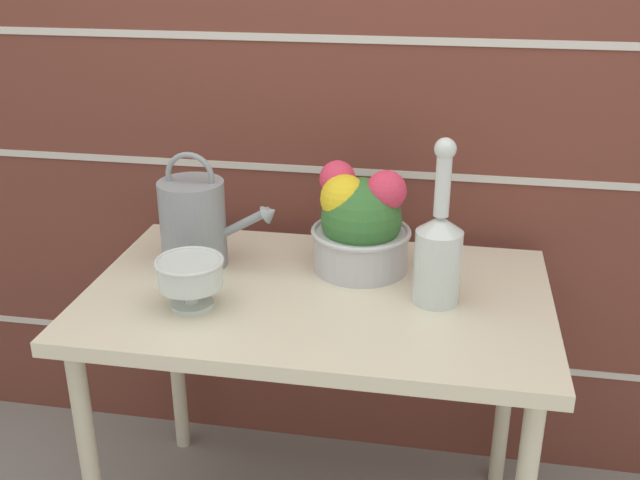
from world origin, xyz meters
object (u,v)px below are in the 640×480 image
object	(u,v)px
watering_can	(194,222)
flower_planter	(360,224)
crystal_pedestal_bowl	(190,275)
glass_decanter	(438,250)

from	to	relation	value
watering_can	flower_planter	size ratio (longest dim) A/B	1.14
watering_can	crystal_pedestal_bowl	world-z (taller)	watering_can
watering_can	glass_decanter	world-z (taller)	glass_decanter
watering_can	flower_planter	distance (m)	0.42
crystal_pedestal_bowl	glass_decanter	bearing A→B (deg)	13.55
watering_can	glass_decanter	distance (m)	0.63
watering_can	glass_decanter	size ratio (longest dim) A/B	0.79
watering_can	crystal_pedestal_bowl	bearing A→B (deg)	-73.91
watering_can	crystal_pedestal_bowl	distance (m)	0.24
flower_planter	glass_decanter	xyz separation A→B (m)	(0.20, -0.14, 0.01)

